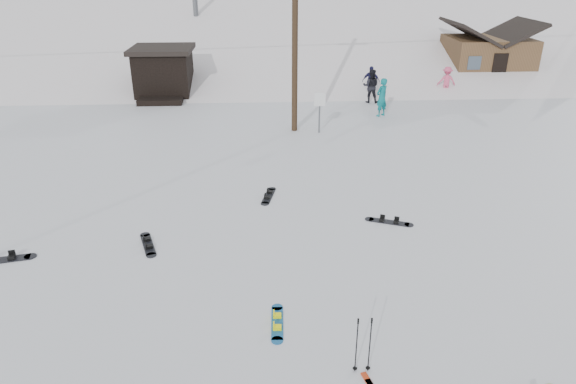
{
  "coord_description": "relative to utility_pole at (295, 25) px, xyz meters",
  "views": [
    {
      "loc": [
        0.48,
        -8.73,
        7.26
      ],
      "look_at": [
        1.17,
        4.08,
        1.4
      ],
      "focal_mm": 32.0,
      "sensor_mm": 36.0,
      "label": 1
    }
  ],
  "objects": [
    {
      "name": "skier_navy",
      "position": [
        4.8,
        6.26,
        -3.83
      ],
      "size": [
        1.06,
        0.63,
        1.69
      ],
      "primitive_type": "imported",
      "rotation": [
        0.0,
        0.0,
        2.91
      ],
      "color": "#1A1A41",
      "rests_on": "ground"
    },
    {
      "name": "utility_pole",
      "position": [
        0.0,
        0.0,
        0.0
      ],
      "size": [
        2.0,
        0.26,
        9.0
      ],
      "color": "#3A2819",
      "rests_on": "ground"
    },
    {
      "name": "board_scatter_d",
      "position": [
        2.26,
        -9.23,
        -4.65
      ],
      "size": [
        1.38,
        0.7,
        0.1
      ],
      "rotation": [
        0.0,
        0.0,
        -0.37
      ],
      "color": "black",
      "rests_on": "ground"
    },
    {
      "name": "skier_pink",
      "position": [
        9.25,
        6.4,
        -3.88
      ],
      "size": [
        1.09,
        0.7,
        1.6
      ],
      "primitive_type": "imported",
      "rotation": [
        0.0,
        0.0,
        3.03
      ],
      "color": "#E14F78",
      "rests_on": "ground"
    },
    {
      "name": "trail_sign",
      "position": [
        1.1,
        -0.42,
        -3.41
      ],
      "size": [
        0.5,
        0.09,
        1.85
      ],
      "color": "#595B60",
      "rests_on": "ground"
    },
    {
      "name": "skier_dark",
      "position": [
        4.5,
        4.8,
        -3.78
      ],
      "size": [
        1.01,
        0.87,
        1.81
      ],
      "primitive_type": "imported",
      "rotation": [
        0.0,
        0.0,
        2.91
      ],
      "color": "black",
      "rests_on": "ground"
    },
    {
      "name": "board_scatter_a",
      "position": [
        -8.44,
        -10.8,
        -4.65
      ],
      "size": [
        1.68,
        0.61,
        0.12
      ],
      "rotation": [
        0.0,
        0.0,
        0.21
      ],
      "color": "black",
      "rests_on": "ground"
    },
    {
      "name": "ridge_right",
      "position": [
        36.0,
        36.0,
        -15.68
      ],
      "size": [
        45.66,
        93.98,
        54.59
      ],
      "primitive_type": "cube",
      "rotation": [
        0.21,
        -0.05,
        -0.12
      ],
      "color": "silver",
      "rests_on": "ground"
    },
    {
      "name": "lift_hut",
      "position": [
        -7.0,
        6.94,
        -3.32
      ],
      "size": [
        3.4,
        4.1,
        2.75
      ],
      "color": "black",
      "rests_on": "ground"
    },
    {
      "name": "cabin",
      "position": [
        13.0,
        10.0,
        -3.2
      ],
      "size": [
        5.39,
        4.4,
        3.77
      ],
      "color": "brown",
      "rests_on": "ground"
    },
    {
      "name": "board_scatter_f",
      "position": [
        -1.33,
        -7.18,
        -4.65
      ],
      "size": [
        0.53,
        1.43,
        0.1
      ],
      "rotation": [
        0.0,
        0.0,
        1.35
      ],
      "color": "black",
      "rests_on": "ground"
    },
    {
      "name": "ski_poles",
      "position": [
        0.3,
        -15.24,
        -4.04
      ],
      "size": [
        0.34,
        0.09,
        1.25
      ],
      "color": "black",
      "rests_on": "ground"
    },
    {
      "name": "ski_slope",
      "position": [
        -2.0,
        41.0,
        -16.68
      ],
      "size": [
        60.0,
        85.24,
        65.97
      ],
      "primitive_type": "cube",
      "rotation": [
        0.31,
        0.0,
        0.0
      ],
      "color": "white",
      "rests_on": "ground"
    },
    {
      "name": "hero_snowboard",
      "position": [
        -1.27,
        -13.75,
        -4.66
      ],
      "size": [
        0.29,
        1.36,
        0.1
      ],
      "rotation": [
        0.0,
        0.0,
        1.54
      ],
      "color": "#1860A2",
      "rests_on": "ground"
    },
    {
      "name": "skier_teal",
      "position": [
        4.5,
        2.14,
        -3.73
      ],
      "size": [
        0.83,
        0.78,
        1.9
      ],
      "primitive_type": "imported",
      "rotation": [
        0.0,
        0.0,
        3.77
      ],
      "color": "#0B6E73",
      "rests_on": "ground"
    },
    {
      "name": "treeline_crest",
      "position": [
        -2.0,
        72.0,
        -4.68
      ],
      "size": [
        50.0,
        6.0,
        10.0
      ],
      "primitive_type": null,
      "color": "black",
      "rests_on": "ski_slope"
    },
    {
      "name": "ground",
      "position": [
        -2.0,
        -14.0,
        -4.68
      ],
      "size": [
        200.0,
        200.0,
        0.0
      ],
      "primitive_type": "plane",
      "color": "silver",
      "rests_on": "ground"
    },
    {
      "name": "board_scatter_b",
      "position": [
        -4.74,
        -10.2,
        -4.65
      ],
      "size": [
        0.67,
        1.41,
        0.1
      ],
      "rotation": [
        0.0,
        0.0,
        1.9
      ],
      "color": "black",
      "rests_on": "ground"
    }
  ]
}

